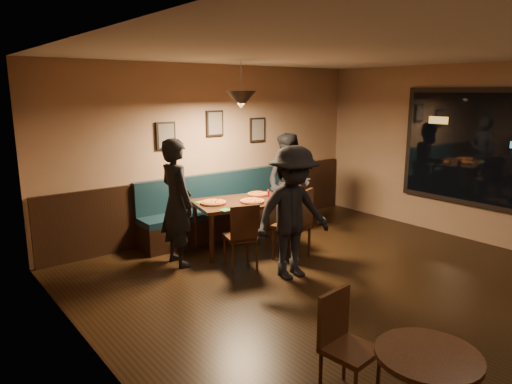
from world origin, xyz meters
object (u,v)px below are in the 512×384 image
at_px(diner_right, 289,185).
at_px(chair_near_left, 241,235).
at_px(booth_bench, 225,206).
at_px(diner_left, 177,203).
at_px(chair_near_right, 292,224).
at_px(cafe_chair_far, 351,348).
at_px(soda_glass, 284,194).
at_px(dining_table, 242,225).
at_px(diner_front, 293,213).
at_px(tabasco_bottle, 268,193).

bearing_deg(diner_right, chair_near_left, -81.67).
height_order(booth_bench, diner_left, diner_left).
height_order(chair_near_right, cafe_chair_far, chair_near_right).
bearing_deg(soda_glass, cafe_chair_far, -123.27).
distance_m(chair_near_left, diner_right, 1.76).
bearing_deg(diner_right, dining_table, -100.45).
relative_size(booth_bench, diner_right, 1.77).
xyz_separation_m(booth_bench, diner_front, (-0.34, -2.04, 0.36)).
xyz_separation_m(chair_near_left, chair_near_right, (0.79, -0.16, 0.05)).
relative_size(dining_table, diner_left, 0.80).
distance_m(chair_near_right, cafe_chair_far, 3.15).
relative_size(chair_near_right, cafe_chair_far, 1.20).
bearing_deg(dining_table, diner_front, -83.50).
distance_m(chair_near_left, diner_left, 0.98).
height_order(booth_bench, diner_right, diner_right).
xyz_separation_m(chair_near_right, tabasco_bottle, (0.17, 0.73, 0.31)).
height_order(chair_near_right, diner_left, diner_left).
xyz_separation_m(diner_right, diner_front, (-1.22, -1.42, 0.01)).
bearing_deg(dining_table, tabasco_bottle, 7.88).
bearing_deg(chair_near_left, diner_right, 42.04).
bearing_deg(cafe_chair_far, chair_near_left, -115.49).
bearing_deg(diner_front, diner_right, 54.78).
bearing_deg(diner_left, tabasco_bottle, -91.54).
height_order(dining_table, diner_front, diner_front).
distance_m(chair_near_right, diner_left, 1.65).
distance_m(dining_table, diner_left, 1.19).
xyz_separation_m(dining_table, soda_glass, (0.58, -0.31, 0.46)).
bearing_deg(chair_near_left, tabasco_bottle, 47.25).
bearing_deg(booth_bench, diner_right, -35.41).
bearing_deg(tabasco_bottle, cafe_chair_far, -119.93).
bearing_deg(diner_front, chair_near_right, 53.74).
distance_m(diner_front, tabasco_bottle, 1.40).
xyz_separation_m(booth_bench, dining_table, (-0.20, -0.75, -0.12)).
height_order(tabasco_bottle, cafe_chair_far, tabasco_bottle).
relative_size(chair_near_right, soda_glass, 6.54).
bearing_deg(dining_table, diner_left, -168.90).
height_order(chair_near_left, diner_front, diner_front).
distance_m(chair_near_left, cafe_chair_far, 2.93).
xyz_separation_m(diner_left, cafe_chair_far, (-0.36, -3.41, -0.46)).
xyz_separation_m(dining_table, chair_near_right, (0.32, -0.77, 0.13)).
bearing_deg(diner_front, chair_near_left, 121.58).
bearing_deg(chair_near_right, booth_bench, 72.97).
relative_size(dining_table, tabasco_bottle, 11.13).
bearing_deg(booth_bench, tabasco_bottle, -70.27).
relative_size(diner_front, soda_glass, 10.97).
relative_size(dining_table, chair_near_right, 1.38).
xyz_separation_m(diner_front, tabasco_bottle, (0.63, 1.25, -0.04)).
bearing_deg(chair_near_right, dining_table, 91.10).
distance_m(diner_right, diner_front, 1.87).
height_order(chair_near_left, soda_glass, chair_near_left).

